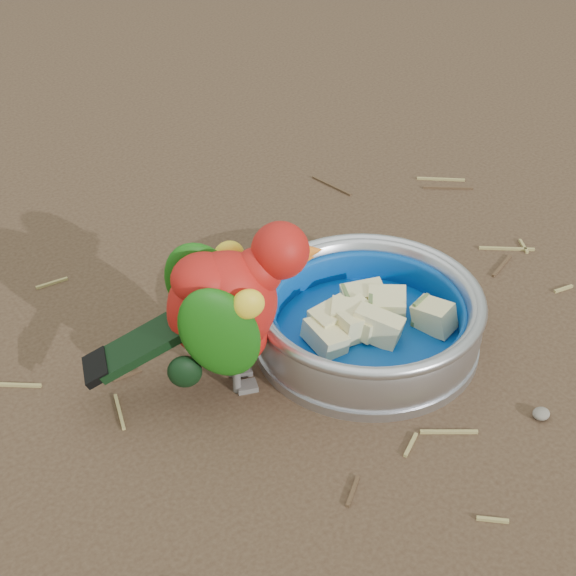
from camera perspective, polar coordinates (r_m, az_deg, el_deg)
ground at (r=0.87m, az=0.77°, el=-5.31°), size 60.00×60.00×0.00m
food_bowl at (r=0.89m, az=5.07°, el=-3.21°), size 0.23×0.23×0.02m
bowl_wall at (r=0.88m, az=5.17°, el=-1.69°), size 0.23×0.23×0.04m
fruit_wedges at (r=0.88m, az=5.15°, el=-2.05°), size 0.14×0.14×0.03m
lory_parrot at (r=0.80m, az=-3.95°, el=-1.82°), size 0.22×0.16×0.16m
ground_debris at (r=0.89m, az=0.99°, el=-3.75°), size 0.90×0.80×0.01m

